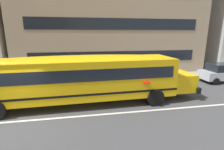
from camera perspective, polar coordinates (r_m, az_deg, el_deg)
ground_plane at (r=9.61m, az=-29.41°, el=-13.71°), size 400.00×400.00×0.00m
sidewalk_far at (r=15.96m, az=-21.36°, el=-2.19°), size 120.00×3.00×0.01m
lane_centreline at (r=9.61m, az=-29.41°, el=-13.69°), size 110.00×0.16×0.01m
school_bus at (r=10.09m, az=-9.17°, el=-0.16°), size 13.20×3.14×2.94m
parked_car_silver_beside_sign at (r=17.71m, az=33.66°, el=0.73°), size 3.93×1.95×1.64m
apartment_block_far_centre at (r=24.00m, az=-1.84°, el=23.68°), size 20.28×13.72×16.50m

